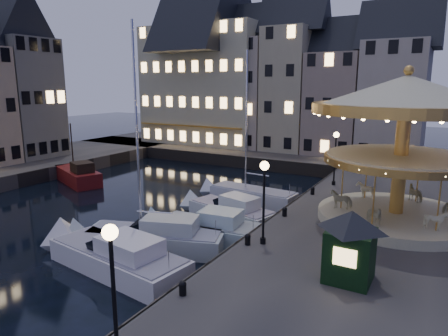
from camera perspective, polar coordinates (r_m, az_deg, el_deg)
The scene contains 28 objects.
ground at distance 23.65m, azimuth -11.98°, elevation -10.90°, with size 160.00×160.00×0.00m, color black.
quay_east at distance 23.70m, azimuth 26.24°, elevation -10.17°, with size 16.00×56.00×1.30m, color #474442.
quay_north at distance 50.35m, azimuth 2.34°, elevation 2.31°, with size 44.00×12.00×1.30m, color #474442.
quaywall_e at distance 25.24m, azimuth 7.72°, elevation -7.67°, with size 0.15×44.00×1.30m, color #47423A.
quaywall_n at distance 44.21m, azimuth 1.07°, elevation 0.97°, with size 48.00×0.15×1.30m, color #47423A.
streetlamp_a at distance 11.53m, azimuth -15.62°, elevation -14.57°, with size 0.44×0.44×4.17m.
streetlamp_b at distance 19.39m, azimuth 5.73°, elevation -3.25°, with size 0.44×0.44×4.17m.
streetlamp_c at distance 31.95m, azimuth 15.63°, elevation 2.40°, with size 0.44×0.44×4.17m.
bollard_a at distance 15.68m, azimuth -5.93°, elevation -16.61°, with size 0.30×0.30×0.57m.
bollard_b at distance 19.96m, azimuth 3.40°, elevation -10.07°, with size 0.30×0.30×0.57m.
bollard_c at distance 24.29m, azimuth 8.65°, elevation -6.12°, with size 0.30×0.30×0.57m.
bollard_d at distance 29.30m, azimuth 12.54°, elevation -3.12°, with size 0.30×0.30×0.57m.
townhouse_na at distance 57.45m, azimuth -7.08°, elevation 10.57°, with size 5.50×8.00×12.80m.
townhouse_nb at distance 54.37m, azimuth -2.38°, elevation 11.11°, with size 6.16×8.00×13.80m.
townhouse_nc at distance 51.43m, azimuth 3.46°, elevation 11.61°, with size 6.82×8.00×14.80m.
townhouse_nd at distance 49.16m, azimuth 9.63°, elevation 12.03°, with size 5.50×8.00×15.80m.
townhouse_ne at distance 47.57m, azimuth 15.83°, elevation 9.95°, with size 6.16×8.00×12.80m.
townhouse_nf at distance 46.47m, azimuth 23.22°, elevation 10.02°, with size 6.82×8.00×13.80m.
townhouse_wc at distance 48.90m, azimuth -27.20°, elevation 9.96°, with size 8.80×5.50×14.20m.
hotel_corner at distance 54.35m, azimuth -2.35°, elevation 12.69°, with size 17.60×9.00×16.80m.
motorboat_b at distance 21.11m, azimuth -15.60°, elevation -12.07°, with size 8.99×3.67×2.15m.
motorboat_c at distance 22.92m, azimuth -10.83°, elevation -9.77°, with size 8.67×4.82×11.65m.
motorboat_d at distance 23.91m, azimuth -3.01°, elevation -8.74°, with size 7.15×2.94×2.15m.
motorboat_e at distance 27.02m, azimuth 0.39°, elevation -6.24°, with size 7.32×3.73×2.15m.
motorboat_f at distance 31.33m, azimuth 3.23°, elevation -3.90°, with size 7.90×2.57×10.45m.
red_fishing_boat at distance 39.43m, azimuth -20.11°, elevation -1.08°, with size 6.97×4.64×5.68m.
carousel at distance 24.13m, azimuth 24.38°, elevation 6.10°, with size 10.00×10.00×8.75m.
ticket_kiosk at distance 16.74m, azimuth 17.70°, elevation -8.94°, with size 2.83×2.83×3.32m.
Camera 1 is at (14.71, -16.14, 9.08)m, focal length 32.00 mm.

